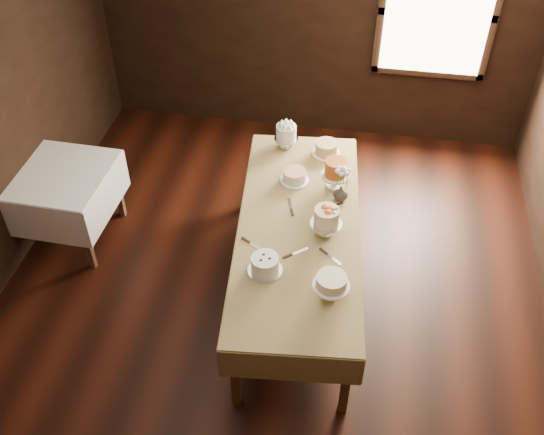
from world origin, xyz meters
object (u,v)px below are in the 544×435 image
Objects in this scene: cake_meringue at (286,137)px; flower_vase at (341,193)px; cake_server_c at (290,204)px; cake_server_a at (300,251)px; cake_lattice at (295,177)px; cake_server_d at (335,205)px; cake_server_e at (257,247)px; cake_caramel at (335,175)px; display_table at (299,231)px; side_table at (59,181)px; cake_speckled at (326,149)px; cake_server_b at (334,259)px; cake_swirl at (265,265)px; cake_flowers at (326,223)px; cake_cream at (331,286)px.

flower_vase is at bearing -49.48° from cake_meringue.
cake_server_a is at bearing 179.23° from cake_server_c.
cake_lattice reaches higher than cake_server_c.
cake_server_e is at bearing -170.70° from cake_server_d.
cake_lattice is (0.16, -0.52, -0.07)m from cake_meringue.
cake_server_e is (-0.55, -0.90, -0.13)m from cake_caramel.
cake_server_e is at bearing -133.53° from display_table.
cake_speckled reaches higher than side_table.
cake_lattice is (-0.24, -0.47, -0.01)m from cake_speckled.
cake_server_b and cake_server_c have the same top height.
cake_meringue is 0.41m from cake_speckled.
cake_swirl reaches higher than cake_lattice.
cake_server_c is (0.07, 0.83, -0.06)m from cake_swirl.
flower_vase is (0.07, -0.17, -0.06)m from cake_caramel.
display_table is 9.79× the size of cake_swirl.
cake_caramel is at bearing 134.90° from cake_server_b.
cake_meringue is 1.28m from cake_flowers.
cake_server_c is (-0.35, 0.32, -0.12)m from cake_flowers.
cake_swirl is at bearing -22.57° from side_table.
cake_lattice is at bearing 6.52° from side_table.
cake_flowers is 1.15× the size of cake_server_c.
cake_server_d is at bearing -34.77° from cake_lattice.
cake_meringue is at bearing 173.12° from cake_speckled.
side_table is 2.23m from cake_meringue.
cake_speckled is 2.00× the size of flower_vase.
cake_meringue is at bearing -6.05° from cake_server_c.
side_table is at bearing 70.60° from cake_server_c.
flower_vase is at bearing 91.46° from cake_cream.
flower_vase is at bearing -67.09° from cake_caramel.
display_table is 19.67× the size of flower_vase.
cake_server_a is 1.00× the size of cake_server_d.
side_table is at bearing 171.33° from cake_flowers.
flower_vase is at bearing 52.22° from display_table.
cake_speckled is 1.01× the size of cake_flowers.
cake_server_e is (-0.54, -0.27, -0.12)m from cake_flowers.
cake_server_e is (-0.42, -1.39, -0.06)m from cake_speckled.
cake_cream is 1.20× the size of cake_server_e.
cake_flowers is 0.66m from cake_swirl.
cake_cream is at bearing -64.29° from display_table.
cake_swirl is (-0.06, -1.16, 0.02)m from cake_lattice.
cake_server_a is 0.66m from cake_server_d.
cake_speckled reaches higher than cake_lattice.
flower_vase is at bearing 30.72° from cake_server_a.
cake_caramel is 1.25× the size of cake_server_e.
cake_meringue reaches higher than cake_server_e.
cake_meringue is 1.44m from cake_server_e.
cake_meringue is 1.05× the size of cake_server_d.
display_table is 11.37× the size of cake_server_c.
cake_meringue is 1.46m from cake_server_a.
cake_lattice is 0.92m from cake_server_a.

